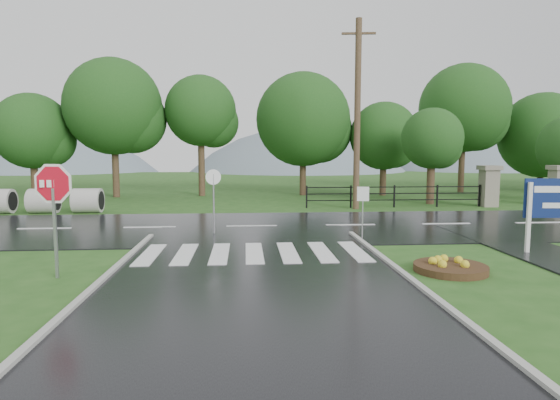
{
  "coord_description": "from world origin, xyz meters",
  "views": [
    {
      "loc": [
        -0.25,
        -8.47,
        3.02
      ],
      "look_at": [
        0.83,
        6.0,
        1.5
      ],
      "focal_mm": 30.0,
      "sensor_mm": 36.0,
      "label": 1
    }
  ],
  "objects": [
    {
      "name": "crosswalk",
      "position": [
        0.0,
        5.0,
        0.06
      ],
      "size": [
        6.5,
        2.8,
        0.02
      ],
      "color": "silver",
      "rests_on": "ground"
    },
    {
      "name": "stop_sign",
      "position": [
        -4.75,
        2.82,
        2.01
      ],
      "size": [
        1.27,
        0.26,
        2.91
      ],
      "color": "#939399",
      "rests_on": "ground"
    },
    {
      "name": "utility_pole_east",
      "position": [
        5.53,
        15.5,
        4.92
      ],
      "size": [
        1.72,
        0.32,
        9.69
      ],
      "color": "#473523",
      "rests_on": "ground"
    },
    {
      "name": "treeline",
      "position": [
        1.0,
        24.0,
        0.0
      ],
      "size": [
        83.2,
        5.2,
        10.0
      ],
      "color": "#163F13",
      "rests_on": "ground"
    },
    {
      "name": "ground",
      "position": [
        0.0,
        0.0,
        0.0
      ],
      "size": [
        120.0,
        120.0,
        0.0
      ],
      "primitive_type": "plane",
      "color": "#254F1A",
      "rests_on": "ground"
    },
    {
      "name": "flower_bed",
      "position": [
        4.89,
        2.68,
        0.13
      ],
      "size": [
        1.81,
        1.81,
        0.36
      ],
      "color": "#332111",
      "rests_on": "ground"
    },
    {
      "name": "entrance_tree_left",
      "position": [
        10.34,
        17.5,
        3.7
      ],
      "size": [
        3.45,
        3.45,
        5.46
      ],
      "color": "#3D2B1C",
      "rests_on": "ground"
    },
    {
      "name": "walkway",
      "position": [
        8.5,
        4.0,
        0.0
      ],
      "size": [
        2.2,
        11.0,
        0.04
      ],
      "primitive_type": "cube",
      "color": "black",
      "rests_on": "ground"
    },
    {
      "name": "fence_west",
      "position": [
        7.75,
        16.0,
        0.72
      ],
      "size": [
        9.58,
        0.08,
        1.2
      ],
      "color": "black",
      "rests_on": "ground"
    },
    {
      "name": "reg_sign_small",
      "position": [
        3.77,
        7.17,
        1.31
      ],
      "size": [
        0.4,
        0.1,
        1.81
      ],
      "color": "#939399",
      "rests_on": "ground"
    },
    {
      "name": "pillar_east",
      "position": [
        17.0,
        16.0,
        1.18
      ],
      "size": [
        1.0,
        1.0,
        2.24
      ],
      "color": "gray",
      "rests_on": "ground"
    },
    {
      "name": "main_road",
      "position": [
        0.0,
        10.0,
        0.0
      ],
      "size": [
        90.0,
        8.0,
        0.04
      ],
      "primitive_type": "cube",
      "color": "black",
      "rests_on": "ground"
    },
    {
      "name": "hills",
      "position": [
        3.49,
        65.0,
        -15.54
      ],
      "size": [
        102.0,
        48.0,
        48.0
      ],
      "color": "slate",
      "rests_on": "ground"
    },
    {
      "name": "reg_sign_round",
      "position": [
        -1.39,
        8.42,
        1.49
      ],
      "size": [
        0.55,
        0.11,
        2.37
      ],
      "color": "#939399",
      "rests_on": "ground"
    },
    {
      "name": "pillar_west",
      "position": [
        13.0,
        16.0,
        1.18
      ],
      "size": [
        1.0,
        1.0,
        2.24
      ],
      "color": "gray",
      "rests_on": "ground"
    }
  ]
}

